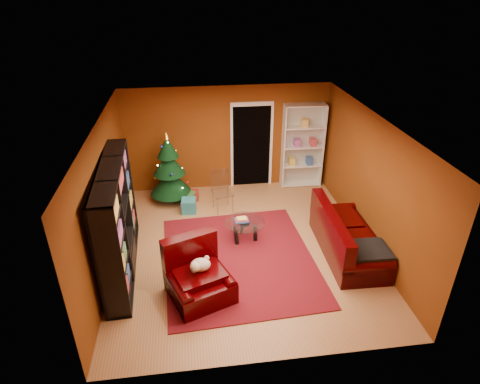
{
  "coord_description": "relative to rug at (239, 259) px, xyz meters",
  "views": [
    {
      "loc": [
        -0.92,
        -6.53,
        4.79
      ],
      "look_at": [
        0.0,
        0.4,
        1.05
      ],
      "focal_mm": 30.0,
      "sensor_mm": 36.0,
      "label": 1
    }
  ],
  "objects": [
    {
      "name": "media_unit",
      "position": [
        -2.16,
        0.05,
        1.02
      ],
      "size": [
        0.54,
        2.69,
        2.05
      ],
      "primitive_type": null,
      "rotation": [
        0.0,
        0.0,
        0.05
      ],
      "color": "black",
      "rests_on": "floor"
    },
    {
      "name": "acrylic_chair",
      "position": [
        -0.13,
        1.92,
        0.42
      ],
      "size": [
        0.54,
        0.57,
        0.86
      ],
      "primitive_type": null,
      "rotation": [
        0.0,
        0.0,
        0.22
      ],
      "color": "#66605B",
      "rests_on": "rug"
    },
    {
      "name": "doorway",
      "position": [
        0.72,
        3.11,
        1.04
      ],
      "size": [
        1.06,
        0.6,
        2.16
      ],
      "primitive_type": null,
      "color": "black",
      "rests_on": "floor"
    },
    {
      "name": "gift_box_red",
      "position": [
        -0.8,
        2.47,
        0.11
      ],
      "size": [
        0.26,
        0.26,
        0.24
      ],
      "primitive_type": "cube",
      "rotation": [
        0.0,
        0.0,
        -0.08
      ],
      "color": "maroon",
      "rests_on": "floor"
    },
    {
      "name": "sofa",
      "position": [
        2.14,
        -0.04,
        0.45
      ],
      "size": [
        1.02,
        2.16,
        0.92
      ],
      "primitive_type": null,
      "rotation": [
        0.0,
        0.0,
        1.54
      ],
      "color": "black",
      "rests_on": "rug"
    },
    {
      "name": "dog",
      "position": [
        -0.75,
        -0.85,
        0.6
      ],
      "size": [
        0.48,
        0.43,
        0.27
      ],
      "primitive_type": null,
      "rotation": [
        0.0,
        0.0,
        0.37
      ],
      "color": "beige",
      "rests_on": "armchair"
    },
    {
      "name": "wall_left",
      "position": [
        -2.41,
        0.38,
        1.29
      ],
      "size": [
        0.05,
        5.5,
        2.6
      ],
      "primitive_type": "cube",
      "color": "#70340E",
      "rests_on": "ground"
    },
    {
      "name": "wall_right",
      "position": [
        2.64,
        0.38,
        1.29
      ],
      "size": [
        0.05,
        5.5,
        2.6
      ],
      "primitive_type": "cube",
      "color": "#70340E",
      "rests_on": "ground"
    },
    {
      "name": "gift_box_teal",
      "position": [
        -0.92,
        1.92,
        0.15
      ],
      "size": [
        0.35,
        0.35,
        0.32
      ],
      "primitive_type": "cube",
      "rotation": [
        0.0,
        0.0,
        -0.08
      ],
      "color": "teal",
      "rests_on": "floor"
    },
    {
      "name": "ceiling",
      "position": [
        0.12,
        0.38,
        2.62
      ],
      "size": [
        5.0,
        5.5,
        0.05
      ],
      "primitive_type": "cube",
      "color": "silver",
      "rests_on": "wall_back"
    },
    {
      "name": "christmas_tree",
      "position": [
        -1.32,
        2.53,
        0.84
      ],
      "size": [
        1.28,
        1.28,
        1.75
      ],
      "primitive_type": null,
      "rotation": [
        0.0,
        0.0,
        -0.38
      ],
      "color": "black",
      "rests_on": "floor"
    },
    {
      "name": "white_bookshelf",
      "position": [
        1.99,
        2.95,
        1.06
      ],
      "size": [
        1.02,
        0.39,
        2.19
      ],
      "primitive_type": null,
      "rotation": [
        0.0,
        0.0,
        -0.03
      ],
      "color": "white",
      "rests_on": "floor"
    },
    {
      "name": "floor",
      "position": [
        0.12,
        0.38,
        -0.03
      ],
      "size": [
        5.0,
        5.5,
        0.05
      ],
      "primitive_type": "cube",
      "color": "#A0683E",
      "rests_on": "ground"
    },
    {
      "name": "rug",
      "position": [
        0.0,
        0.0,
        0.0
      ],
      "size": [
        2.97,
        3.41,
        0.02
      ],
      "primitive_type": "cube",
      "rotation": [
        0.0,
        0.0,
        0.05
      ],
      "color": "maroon",
      "rests_on": "floor"
    },
    {
      "name": "coffee_table",
      "position": [
        0.2,
        0.64,
        0.21
      ],
      "size": [
        0.87,
        0.87,
        0.52
      ],
      "primitive_type": null,
      "rotation": [
        0.0,
        0.0,
        0.05
      ],
      "color": "gray",
      "rests_on": "rug"
    },
    {
      "name": "wall_back",
      "position": [
        0.12,
        3.16,
        1.29
      ],
      "size": [
        5.0,
        0.05,
        2.6
      ],
      "primitive_type": "cube",
      "color": "#70340E",
      "rests_on": "ground"
    },
    {
      "name": "armchair",
      "position": [
        -0.78,
        -0.92,
        0.4
      ],
      "size": [
        1.37,
        1.37,
        0.82
      ],
      "primitive_type": null,
      "rotation": [
        0.0,
        0.0,
        0.37
      ],
      "color": "black",
      "rests_on": "rug"
    },
    {
      "name": "gift_box_green",
      "position": [
        -0.89,
        2.38,
        0.11
      ],
      "size": [
        0.33,
        0.33,
        0.25
      ],
      "primitive_type": "cube",
      "rotation": [
        0.0,
        0.0,
        -0.43
      ],
      "color": "#2F6B34",
      "rests_on": "floor"
    }
  ]
}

